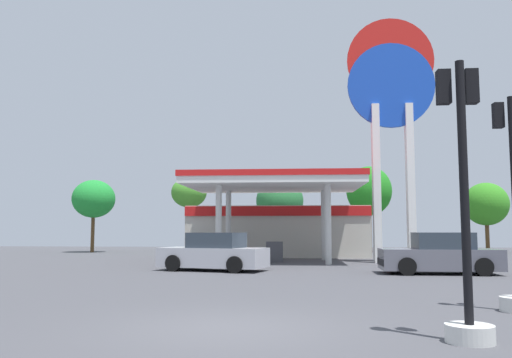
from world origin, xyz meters
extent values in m
plane|color=#47474C|center=(0.00, 0.00, 0.00)|extent=(90.00, 90.00, 0.00)
cube|color=beige|center=(0.05, 26.41, 1.64)|extent=(11.67, 6.01, 3.28)
cube|color=red|center=(0.05, 23.36, 2.93)|extent=(11.67, 0.12, 0.60)
cube|color=white|center=(0.05, 19.49, 4.22)|extent=(9.36, 7.24, 0.35)
cube|color=red|center=(0.05, 19.49, 4.55)|extent=(9.46, 7.34, 0.30)
cylinder|color=silver|center=(-2.76, 17.50, 2.02)|extent=(0.32, 0.32, 4.05)
cylinder|color=silver|center=(2.86, 17.50, 2.02)|extent=(0.32, 0.32, 4.05)
cylinder|color=silver|center=(-2.76, 21.48, 2.02)|extent=(0.32, 0.32, 4.05)
cylinder|color=silver|center=(2.86, 21.48, 2.02)|extent=(0.32, 0.32, 4.05)
cube|color=#4C4C51|center=(0.05, 19.49, 0.55)|extent=(0.90, 0.60, 1.10)
cube|color=white|center=(5.60, 19.24, 4.30)|extent=(0.40, 0.56, 8.61)
cube|color=white|center=(7.40, 19.24, 4.30)|extent=(0.40, 0.56, 8.61)
cylinder|color=blue|center=(6.50, 19.24, 9.67)|extent=(4.73, 0.22, 4.73)
cylinder|color=red|center=(6.50, 19.26, 11.09)|extent=(4.73, 0.22, 4.73)
cube|color=white|center=(6.50, 19.30, 10.38)|extent=(4.35, 0.08, 0.85)
cylinder|color=black|center=(-3.95, 12.61, 0.35)|extent=(0.73, 0.42, 0.69)
cylinder|color=black|center=(-3.44, 14.40, 0.35)|extent=(0.73, 0.42, 0.69)
cylinder|color=black|center=(-1.25, 11.83, 0.35)|extent=(0.73, 0.42, 0.69)
cylinder|color=black|center=(-0.74, 13.62, 0.35)|extent=(0.73, 0.42, 0.69)
cube|color=#B2B2BA|center=(-2.34, 13.11, 0.57)|extent=(4.89, 3.08, 0.82)
cube|color=#2D3842|center=(-2.19, 13.07, 1.28)|extent=(2.54, 2.22, 0.69)
cube|color=black|center=(-4.48, 13.73, 0.45)|extent=(0.62, 1.77, 0.26)
cylinder|color=black|center=(5.46, 11.26, 0.35)|extent=(0.70, 0.26, 0.70)
cylinder|color=black|center=(5.51, 13.13, 0.35)|extent=(0.70, 0.26, 0.70)
cylinder|color=black|center=(8.30, 11.19, 0.35)|extent=(0.70, 0.26, 0.70)
cylinder|color=black|center=(8.34, 13.06, 0.35)|extent=(0.70, 0.26, 0.70)
cube|color=slate|center=(6.90, 12.16, 0.58)|extent=(4.62, 2.03, 0.83)
cube|color=#2D3842|center=(7.07, 12.15, 1.29)|extent=(2.22, 1.75, 0.70)
cube|color=black|center=(4.66, 12.21, 0.46)|extent=(0.18, 1.82, 0.26)
cube|color=black|center=(5.76, 2.49, 4.30)|extent=(0.21, 0.20, 0.57)
sphere|color=red|center=(5.76, 2.62, 4.48)|extent=(0.15, 0.15, 0.15)
sphere|color=#D89E0C|center=(5.76, 2.62, 4.30)|extent=(0.15, 0.15, 0.15)
sphere|color=green|center=(5.76, 2.62, 4.12)|extent=(0.15, 0.15, 0.15)
cylinder|color=silver|center=(3.89, -0.92, 0.14)|extent=(0.75, 0.75, 0.28)
cylinder|color=black|center=(3.89, -0.92, 2.38)|extent=(0.14, 0.14, 4.20)
cube|color=black|center=(3.67, -0.76, 4.09)|extent=(0.21, 0.20, 0.57)
sphere|color=red|center=(3.67, -0.64, 4.27)|extent=(0.15, 0.15, 0.15)
sphere|color=#D89E0C|center=(3.67, -0.64, 4.09)|extent=(0.15, 0.15, 0.15)
sphere|color=green|center=(3.67, -0.64, 3.91)|extent=(0.15, 0.15, 0.15)
cube|color=black|center=(4.11, -0.76, 4.09)|extent=(0.21, 0.20, 0.57)
sphere|color=red|center=(4.11, -0.64, 4.27)|extent=(0.15, 0.15, 0.15)
sphere|color=#D89E0C|center=(4.11, -0.64, 4.09)|extent=(0.15, 0.15, 0.15)
sphere|color=green|center=(4.11, -0.64, 3.91)|extent=(0.15, 0.15, 0.15)
cylinder|color=brown|center=(-14.70, 30.87, 1.47)|extent=(0.28, 0.28, 2.95)
ellipsoid|color=#218E33|center=(-14.70, 30.87, 4.20)|extent=(3.34, 3.34, 2.98)
cylinder|color=brown|center=(-7.61, 33.51, 1.88)|extent=(0.32, 0.32, 3.75)
ellipsoid|color=#46922D|center=(-7.61, 33.51, 4.85)|extent=(2.94, 2.94, 2.50)
cylinder|color=brown|center=(-0.07, 33.33, 1.34)|extent=(0.28, 0.28, 2.68)
ellipsoid|color=#286C37|center=(-0.07, 33.33, 4.13)|extent=(3.86, 3.86, 3.52)
cylinder|color=brown|center=(7.12, 33.19, 1.76)|extent=(0.33, 0.33, 3.52)
ellipsoid|color=#217F1F|center=(7.12, 33.19, 4.88)|extent=(3.61, 3.61, 3.96)
cylinder|color=brown|center=(16.24, 33.24, 1.25)|extent=(0.31, 0.31, 2.50)
ellipsoid|color=#348A21|center=(16.24, 33.24, 3.79)|extent=(3.44, 3.44, 3.38)
camera|label=1|loc=(1.20, -9.46, 1.74)|focal=36.85mm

